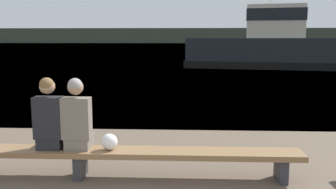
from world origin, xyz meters
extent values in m
plane|color=#426B8E|center=(0.00, 125.83, 0.00)|extent=(240.00, 240.00, 0.00)
cube|color=#424738|center=(0.00, 157.92, 3.04)|extent=(600.00, 12.00, 6.08)
cube|color=brown|center=(-0.89, 2.95, 0.38)|extent=(6.33, 0.45, 0.08)
cube|color=#2D2D33|center=(1.98, 2.95, 0.17)|extent=(0.12, 0.38, 0.34)
cube|color=#2D2D33|center=(-0.89, 2.95, 0.17)|extent=(0.12, 0.38, 0.34)
cube|color=black|center=(-1.32, 3.04, 0.50)|extent=(0.34, 0.41, 0.16)
cube|color=black|center=(-1.32, 2.93, 0.88)|extent=(0.40, 0.22, 0.60)
sphere|color=tan|center=(-1.32, 2.93, 1.33)|extent=(0.22, 0.22, 0.22)
sphere|color=brown|center=(-1.32, 2.92, 1.36)|extent=(0.20, 0.20, 0.20)
cube|color=#70665B|center=(-0.91, 3.04, 0.50)|extent=(0.34, 0.41, 0.16)
cube|color=#70665B|center=(-0.91, 2.93, 0.88)|extent=(0.40, 0.22, 0.59)
sphere|color=tan|center=(-0.91, 2.93, 1.32)|extent=(0.22, 0.22, 0.22)
sphere|color=gray|center=(-0.91, 2.92, 1.35)|extent=(0.20, 0.20, 0.20)
ellipsoid|color=white|center=(-0.45, 2.93, 0.54)|extent=(0.23, 0.21, 0.24)
cube|color=black|center=(6.05, 23.44, 1.00)|extent=(10.92, 5.20, 2.00)
cube|color=black|center=(6.05, 23.44, 0.24)|extent=(11.15, 5.37, 0.48)
cube|color=beige|center=(6.56, 23.34, 3.08)|extent=(3.98, 2.59, 2.17)
cube|color=black|center=(6.56, 23.34, 3.52)|extent=(4.07, 2.67, 0.78)
camera|label=1|loc=(0.63, -2.18, 2.00)|focal=40.00mm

